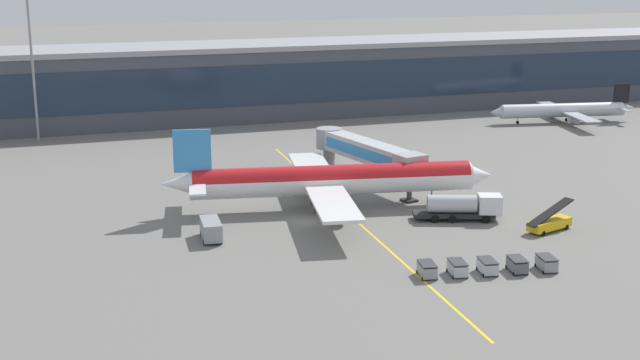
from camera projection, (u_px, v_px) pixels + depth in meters
The scene contains 15 objects.
ground_plane at pixel (308, 222), 105.32m from camera, with size 700.00×700.00×0.00m, color slate.
apron_lead_in_line at pixel (347, 213), 109.00m from camera, with size 0.30×80.00×0.01m, color yellow.
terminal_building at pixel (274, 79), 176.25m from camera, with size 208.63×18.81×15.02m.
main_airliner at pixel (331, 180), 109.91m from camera, with size 43.18×34.67×10.93m.
jet_bridge at pixel (364, 151), 122.04m from camera, with size 8.45×23.93×6.54m.
fuel_tanker at pixel (463, 207), 105.48m from camera, with size 11.00×6.04×3.25m.
belt_loader at pixel (550, 223), 101.50m from camera, with size 6.98×3.59×3.49m.
crew_van at pixel (211, 228), 98.32m from camera, with size 2.51×5.16×2.30m.
baggage_cart_0 at pixel (427, 269), 86.78m from camera, with size 2.01×2.88×1.48m.
baggage_cart_1 at pixel (457, 268), 87.25m from camera, with size 2.01×2.88×1.48m.
baggage_cart_2 at pixel (487, 266), 87.72m from camera, with size 2.01×2.88×1.48m.
baggage_cart_3 at pixel (517, 264), 88.19m from camera, with size 2.01×2.88×1.48m.
baggage_cart_4 at pixel (547, 263), 88.66m from camera, with size 2.01×2.88×1.48m.
commuter_jet_far at pixel (563, 110), 168.95m from camera, with size 30.05×24.03×7.52m.
apron_light_mast_0 at pixel (32, 54), 148.83m from camera, with size 2.80×0.50×26.64m.
Camera 1 is at (-30.63, -95.96, 31.22)m, focal length 47.99 mm.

